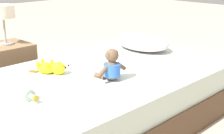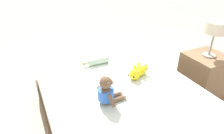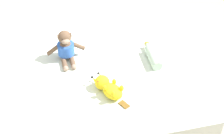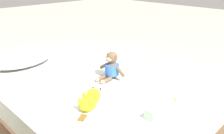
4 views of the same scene
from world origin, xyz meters
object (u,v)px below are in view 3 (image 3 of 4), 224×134
plush_monkey (66,48)px  plush_yellow_creature (108,87)px  glass_bottle (153,57)px  bed (55,99)px

plush_monkey → plush_yellow_creature: bearing=-151.8°
plush_yellow_creature → glass_bottle: 0.46m
plush_monkey → glass_bottle: bearing=-105.6°
plush_yellow_creature → glass_bottle: (0.25, -0.39, -0.01)m
plush_monkey → glass_bottle: 0.64m
bed → plush_monkey: (0.19, -0.13, 0.32)m
plush_monkey → glass_bottle: plush_monkey is taller
bed → plush_yellow_creature: size_ratio=6.64×
bed → glass_bottle: size_ratio=7.35×
bed → glass_bottle: (0.02, -0.75, 0.26)m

